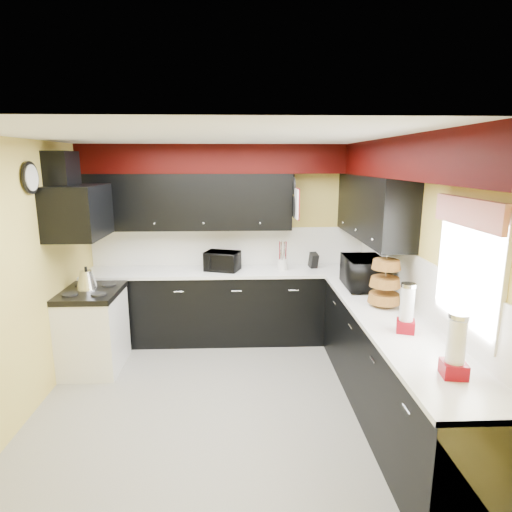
% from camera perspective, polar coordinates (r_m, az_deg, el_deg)
% --- Properties ---
extents(ground, '(3.60, 3.60, 0.00)m').
position_cam_1_polar(ground, '(4.45, -3.95, -18.63)').
color(ground, gray).
rests_on(ground, ground).
extents(wall_back, '(3.60, 0.06, 2.50)m').
position_cam_1_polar(wall_back, '(5.70, -3.65, 1.91)').
color(wall_back, '#E0C666').
rests_on(wall_back, ground).
extents(wall_right, '(0.06, 3.60, 2.50)m').
position_cam_1_polar(wall_right, '(4.28, 20.65, -2.47)').
color(wall_right, '#E0C666').
rests_on(wall_right, ground).
extents(wall_left, '(0.06, 3.60, 2.50)m').
position_cam_1_polar(wall_left, '(4.40, -28.41, -2.82)').
color(wall_left, '#E0C666').
rests_on(wall_left, ground).
extents(ceiling, '(3.60, 3.60, 0.06)m').
position_cam_1_polar(ceiling, '(3.81, -4.54, 15.53)').
color(ceiling, white).
rests_on(ceiling, wall_back).
extents(cab_back, '(3.60, 0.60, 0.90)m').
position_cam_1_polar(cab_back, '(5.62, -3.60, -6.71)').
color(cab_back, black).
rests_on(cab_back, ground).
extents(cab_right, '(0.60, 3.00, 0.90)m').
position_cam_1_polar(cab_right, '(4.19, 17.50, -14.28)').
color(cab_right, black).
rests_on(cab_right, ground).
extents(counter_back, '(3.62, 0.64, 0.04)m').
position_cam_1_polar(counter_back, '(5.48, -3.67, -2.06)').
color(counter_back, white).
rests_on(counter_back, cab_back).
extents(counter_right, '(0.64, 3.02, 0.04)m').
position_cam_1_polar(counter_right, '(4.00, 17.94, -8.25)').
color(counter_right, white).
rests_on(counter_right, cab_right).
extents(splash_back, '(3.60, 0.02, 0.50)m').
position_cam_1_polar(splash_back, '(5.70, -3.64, 1.30)').
color(splash_back, white).
rests_on(splash_back, counter_back).
extents(splash_right, '(0.02, 3.60, 0.50)m').
position_cam_1_polar(splash_right, '(4.29, 20.46, -3.25)').
color(splash_right, white).
rests_on(splash_right, counter_right).
extents(upper_back, '(2.60, 0.35, 0.70)m').
position_cam_1_polar(upper_back, '(5.49, -9.04, 7.17)').
color(upper_back, black).
rests_on(upper_back, wall_back).
extents(upper_right, '(0.35, 1.80, 0.70)m').
position_cam_1_polar(upper_right, '(4.96, 15.26, 6.32)').
color(upper_right, black).
rests_on(upper_right, wall_right).
extents(soffit_back, '(3.60, 0.36, 0.35)m').
position_cam_1_polar(soffit_back, '(5.42, -3.85, 12.78)').
color(soffit_back, black).
rests_on(soffit_back, wall_back).
extents(soffit_right, '(0.36, 3.24, 0.35)m').
position_cam_1_polar(soffit_right, '(3.91, 20.43, 12.16)').
color(soffit_right, black).
rests_on(soffit_right, wall_right).
extents(stove, '(0.60, 0.75, 0.86)m').
position_cam_1_polar(stove, '(5.19, -20.83, -9.44)').
color(stove, white).
rests_on(stove, ground).
extents(cooktop, '(0.62, 0.77, 0.06)m').
position_cam_1_polar(cooktop, '(5.04, -21.23, -4.58)').
color(cooktop, black).
rests_on(cooktop, stove).
extents(hood, '(0.50, 0.78, 0.55)m').
position_cam_1_polar(hood, '(4.88, -22.61, 5.48)').
color(hood, black).
rests_on(hood, wall_left).
extents(hood_duct, '(0.24, 0.40, 0.40)m').
position_cam_1_polar(hood_duct, '(4.90, -24.48, 10.28)').
color(hood_duct, black).
rests_on(hood_duct, wall_left).
extents(window, '(0.03, 0.86, 0.96)m').
position_cam_1_polar(window, '(3.42, 26.57, -1.46)').
color(window, white).
rests_on(window, wall_right).
extents(valance, '(0.04, 0.88, 0.20)m').
position_cam_1_polar(valance, '(3.33, 26.40, 5.22)').
color(valance, red).
rests_on(valance, wall_right).
extents(pan_top, '(0.03, 0.22, 0.40)m').
position_cam_1_polar(pan_top, '(5.40, 5.02, 9.32)').
color(pan_top, black).
rests_on(pan_top, upper_back).
extents(pan_mid, '(0.03, 0.28, 0.46)m').
position_cam_1_polar(pan_mid, '(5.30, 5.15, 6.54)').
color(pan_mid, black).
rests_on(pan_mid, upper_back).
extents(pan_low, '(0.03, 0.24, 0.42)m').
position_cam_1_polar(pan_low, '(5.56, 4.80, 6.51)').
color(pan_low, black).
rests_on(pan_low, upper_back).
extents(cut_board, '(0.03, 0.26, 0.35)m').
position_cam_1_polar(cut_board, '(5.17, 5.44, 6.95)').
color(cut_board, white).
rests_on(cut_board, upper_back).
extents(baskets, '(0.27, 0.27, 0.50)m').
position_cam_1_polar(baskets, '(4.24, 16.83, -3.30)').
color(baskets, brown).
rests_on(baskets, upper_right).
extents(clock, '(0.03, 0.30, 0.30)m').
position_cam_1_polar(clock, '(4.48, -27.88, 9.21)').
color(clock, black).
rests_on(clock, wall_left).
extents(deco_plate, '(0.03, 0.24, 0.24)m').
position_cam_1_polar(deco_plate, '(3.82, 23.44, 10.80)').
color(deco_plate, white).
rests_on(deco_plate, wall_right).
extents(toaster_oven, '(0.50, 0.46, 0.24)m').
position_cam_1_polar(toaster_oven, '(5.44, -4.53, -0.67)').
color(toaster_oven, black).
rests_on(toaster_oven, counter_back).
extents(microwave, '(0.42, 0.61, 0.33)m').
position_cam_1_polar(microwave, '(4.83, 14.19, -2.16)').
color(microwave, black).
rests_on(microwave, counter_right).
extents(utensil_crock, '(0.14, 0.14, 0.14)m').
position_cam_1_polar(utensil_crock, '(5.46, 3.57, -1.13)').
color(utensil_crock, silver).
rests_on(utensil_crock, counter_back).
extents(knife_block, '(0.11, 0.14, 0.20)m').
position_cam_1_polar(knife_block, '(5.59, 7.67, -0.61)').
color(knife_block, black).
rests_on(knife_block, counter_back).
extents(kettle, '(0.27, 0.27, 0.20)m').
position_cam_1_polar(kettle, '(5.07, -21.64, -2.95)').
color(kettle, silver).
rests_on(kettle, cooktop).
extents(dispenser_a, '(0.18, 0.18, 0.38)m').
position_cam_1_polar(dispenser_a, '(3.67, 19.45, -6.78)').
color(dispenser_a, '#57010C').
rests_on(dispenser_a, counter_right).
extents(dispenser_b, '(0.17, 0.17, 0.41)m').
position_cam_1_polar(dispenser_b, '(3.05, 25.11, -10.94)').
color(dispenser_b, '#5E0402').
rests_on(dispenser_b, counter_right).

